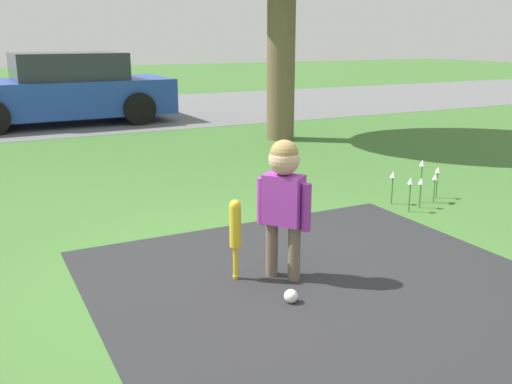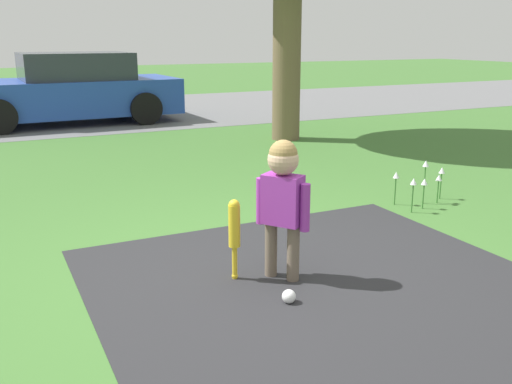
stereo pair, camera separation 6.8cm
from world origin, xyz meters
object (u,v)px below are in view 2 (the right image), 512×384
object	(u,v)px
child	(283,190)
parked_car	(69,90)
baseball_bat	(234,228)
sports_ball	(289,296)

from	to	relation	value
child	parked_car	world-z (taller)	parked_car
child	baseball_bat	size ratio (longest dim) A/B	1.70
child	baseball_bat	distance (m)	0.41
child	parked_car	distance (m)	8.15
sports_ball	parked_car	bearing A→B (deg)	90.16
baseball_bat	parked_car	world-z (taller)	parked_car
child	sports_ball	xyz separation A→B (m)	(-0.14, -0.35, -0.57)
child	baseball_bat	world-z (taller)	child
sports_ball	parked_car	world-z (taller)	parked_car
baseball_bat	sports_ball	world-z (taller)	baseball_bat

